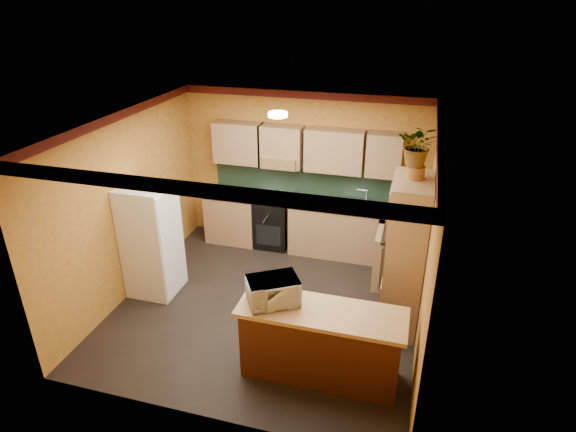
# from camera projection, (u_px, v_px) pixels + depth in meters

# --- Properties ---
(room_shell) EXTENTS (4.24, 4.24, 2.72)m
(room_shell) POSITION_uv_depth(u_px,v_px,m) (273.00, 163.00, 6.35)
(room_shell) COLOR black
(room_shell) RESTS_ON ground
(base_cabinets_back) EXTENTS (3.65, 0.60, 0.88)m
(base_cabinets_back) POSITION_uv_depth(u_px,v_px,m) (308.00, 226.00, 8.34)
(base_cabinets_back) COLOR tan
(base_cabinets_back) RESTS_ON ground
(countertop_back) EXTENTS (3.65, 0.62, 0.04)m
(countertop_back) POSITION_uv_depth(u_px,v_px,m) (308.00, 202.00, 8.14)
(countertop_back) COLOR black
(countertop_back) RESTS_ON base_cabinets_back
(stove) EXTENTS (0.58, 0.58, 0.91)m
(stove) POSITION_uv_depth(u_px,v_px,m) (273.00, 221.00, 8.49)
(stove) COLOR black
(stove) RESTS_ON ground
(kettle) EXTENTS (0.20, 0.20, 0.18)m
(kettle) POSITION_uv_depth(u_px,v_px,m) (278.00, 195.00, 8.19)
(kettle) COLOR red
(kettle) RESTS_ON stove
(sink) EXTENTS (0.48, 0.40, 0.03)m
(sink) POSITION_uv_depth(u_px,v_px,m) (354.00, 205.00, 7.94)
(sink) COLOR silver
(sink) RESTS_ON countertop_back
(base_cabinets_right) EXTENTS (0.60, 0.80, 0.88)m
(base_cabinets_right) POSITION_uv_depth(u_px,v_px,m) (401.00, 261.00, 7.28)
(base_cabinets_right) COLOR tan
(base_cabinets_right) RESTS_ON ground
(countertop_right) EXTENTS (0.62, 0.80, 0.04)m
(countertop_right) POSITION_uv_depth(u_px,v_px,m) (404.00, 234.00, 7.08)
(countertop_right) COLOR black
(countertop_right) RESTS_ON base_cabinets_right
(fridge) EXTENTS (0.68, 0.66, 1.70)m
(fridge) POSITION_uv_depth(u_px,v_px,m) (151.00, 240.00, 7.02)
(fridge) COLOR white
(fridge) RESTS_ON ground
(pantry) EXTENTS (0.48, 0.90, 2.10)m
(pantry) POSITION_uv_depth(u_px,v_px,m) (405.00, 256.00, 6.21)
(pantry) COLOR tan
(pantry) RESTS_ON ground
(fern_pot) EXTENTS (0.22, 0.22, 0.16)m
(fern_pot) POSITION_uv_depth(u_px,v_px,m) (415.00, 172.00, 5.77)
(fern_pot) COLOR brown
(fern_pot) RESTS_ON pantry
(fern) EXTENTS (0.50, 0.45, 0.51)m
(fern) POSITION_uv_depth(u_px,v_px,m) (419.00, 145.00, 5.63)
(fern) COLOR tan
(fern) RESTS_ON fern_pot
(breakfast_bar) EXTENTS (1.80, 0.55, 0.88)m
(breakfast_bar) POSITION_uv_depth(u_px,v_px,m) (321.00, 345.00, 5.56)
(breakfast_bar) COLOR #502312
(breakfast_bar) RESTS_ON ground
(bar_top) EXTENTS (1.90, 0.65, 0.05)m
(bar_top) POSITION_uv_depth(u_px,v_px,m) (322.00, 312.00, 5.36)
(bar_top) COLOR tan
(bar_top) RESTS_ON breakfast_bar
(microwave) EXTENTS (0.69, 0.63, 0.31)m
(microwave) POSITION_uv_depth(u_px,v_px,m) (273.00, 291.00, 5.42)
(microwave) COLOR white
(microwave) RESTS_ON bar_top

